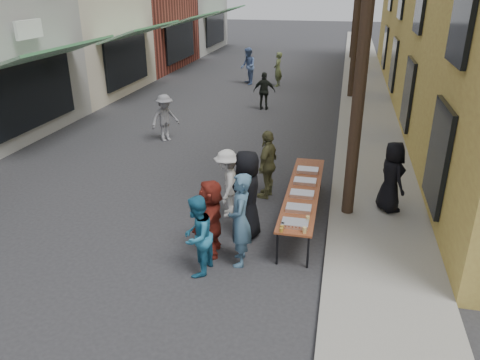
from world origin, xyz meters
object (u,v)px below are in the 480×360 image
at_px(catering_tray_sausage, 295,224).
at_px(guest_front_a, 247,195).
at_px(guest_front_c, 197,236).
at_px(server, 392,177).
at_px(serving_table, 303,192).
at_px(utility_pole_near, 368,8).

xyz_separation_m(catering_tray_sausage, guest_front_a, (-1.08, 0.73, 0.16)).
distance_m(guest_front_a, guest_front_c, 1.67).
bearing_deg(catering_tray_sausage, server, 52.00).
height_order(serving_table, guest_front_c, guest_front_c).
distance_m(utility_pole_near, serving_table, 3.95).
relative_size(utility_pole_near, catering_tray_sausage, 18.00).
bearing_deg(catering_tray_sausage, utility_pole_near, 64.91).
height_order(utility_pole_near, guest_front_c, utility_pole_near).
relative_size(catering_tray_sausage, server, 0.30).
bearing_deg(guest_front_a, serving_table, 132.77).
relative_size(serving_table, server, 2.44).
bearing_deg(utility_pole_near, serving_table, -154.36).
bearing_deg(catering_tray_sausage, serving_table, 90.00).
height_order(serving_table, catering_tray_sausage, catering_tray_sausage).
xyz_separation_m(guest_front_c, server, (3.58, 3.26, 0.15)).
xyz_separation_m(serving_table, guest_front_c, (-1.67, -2.47, 0.06)).
bearing_deg(serving_table, guest_front_a, -139.36).
bearing_deg(guest_front_a, catering_tray_sausage, 58.06).
bearing_deg(guest_front_c, server, 138.68).
bearing_deg(guest_front_a, utility_pole_near, 126.20).
xyz_separation_m(utility_pole_near, serving_table, (-1.00, -0.48, -3.79)).
height_order(utility_pole_near, catering_tray_sausage, utility_pole_near).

